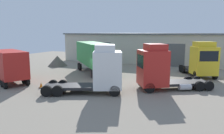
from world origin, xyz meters
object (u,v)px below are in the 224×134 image
(box_truck_green, at_px, (7,64))
(gravel_pile, at_px, (58,61))
(tractor_unit_yellow, at_px, (202,61))
(traffic_cone, at_px, (41,85))
(tractor_unit_red, at_px, (158,68))
(container_trailer_green, at_px, (93,54))
(tractor_unit_white, at_px, (102,71))

(box_truck_green, relative_size, gravel_pile, 2.50)
(tractor_unit_yellow, xyz_separation_m, traffic_cone, (-14.16, -11.39, -1.77))
(box_truck_green, bearing_deg, tractor_unit_red, -141.32)
(container_trailer_green, bearing_deg, gravel_pile, -155.11)
(container_trailer_green, relative_size, traffic_cone, 16.09)
(gravel_pile, height_order, traffic_cone, gravel_pile)
(gravel_pile, bearing_deg, tractor_unit_red, -25.05)
(container_trailer_green, relative_size, tractor_unit_red, 1.26)
(container_trailer_green, height_order, tractor_unit_red, tractor_unit_red)
(traffic_cone, bearing_deg, tractor_unit_yellow, 38.83)
(container_trailer_green, height_order, box_truck_green, container_trailer_green)
(tractor_unit_white, xyz_separation_m, box_truck_green, (-11.30, -0.06, -0.09))
(tractor_unit_red, height_order, gravel_pile, tractor_unit_red)
(tractor_unit_white, bearing_deg, gravel_pile, 115.57)
(tractor_unit_white, height_order, container_trailer_green, tractor_unit_white)
(tractor_unit_white, distance_m, box_truck_green, 11.30)
(box_truck_green, distance_m, traffic_cone, 5.44)
(traffic_cone, bearing_deg, tractor_unit_white, 7.11)
(box_truck_green, bearing_deg, tractor_unit_yellow, -123.68)
(gravel_pile, bearing_deg, tractor_unit_white, -40.25)
(tractor_unit_white, bearing_deg, box_truck_green, 156.13)
(tractor_unit_white, height_order, box_truck_green, tractor_unit_white)
(tractor_unit_white, xyz_separation_m, tractor_unit_red, (4.28, 3.07, 0.01))
(container_trailer_green, height_order, gravel_pile, container_trailer_green)
(box_truck_green, height_order, traffic_cone, box_truck_green)
(tractor_unit_yellow, bearing_deg, container_trailer_green, -102.76)
(tractor_unit_white, distance_m, tractor_unit_yellow, 13.30)
(gravel_pile, bearing_deg, traffic_cone, -59.22)
(tractor_unit_white, xyz_separation_m, gravel_pile, (-13.36, 11.31, -1.17))
(box_truck_green, bearing_deg, traffic_cone, -160.52)
(tractor_unit_red, bearing_deg, gravel_pile, -56.46)
(tractor_unit_yellow, relative_size, gravel_pile, 2.10)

